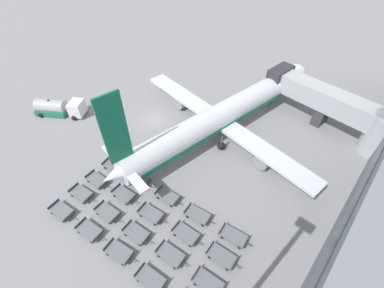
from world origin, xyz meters
TOP-DOWN VIEW (x-y plane):
  - ground_plane at (0.00, 0.00)m, footprint 500.00×500.00m
  - jet_bridge at (23.52, 17.72)m, footprint 21.64×6.89m
  - airplane at (10.34, 5.55)m, footprint 34.10×40.72m
  - fuel_tanker_primary at (-13.46, -9.57)m, footprint 8.47×6.95m
  - baggage_dolly_row_near_col_a at (5.08, -19.22)m, footprint 3.80×2.09m
  - baggage_dolly_row_near_col_b at (9.72, -18.42)m, footprint 3.80×2.05m
  - baggage_dolly_row_near_col_c at (14.17, -17.70)m, footprint 3.81×2.19m
  - baggage_dolly_row_near_col_d at (18.65, -17.27)m, footprint 3.79×2.02m
  - baggage_dolly_row_mid_a_col_a at (4.62, -16.33)m, footprint 3.80×2.10m
  - baggage_dolly_row_mid_a_col_b at (9.30, -15.73)m, footprint 3.79×1.98m
  - baggage_dolly_row_mid_a_col_c at (13.90, -15.13)m, footprint 3.79×2.01m
  - baggage_dolly_row_mid_a_col_d at (18.43, -14.30)m, footprint 3.79×1.98m
  - baggage_dolly_row_mid_a_col_e at (23.06, -13.80)m, footprint 3.79×1.99m
  - baggage_dolly_row_mid_b_col_a at (4.23, -13.77)m, footprint 3.78×1.96m
  - baggage_dolly_row_mid_b_col_b at (8.73, -12.86)m, footprint 3.78×1.96m
  - baggage_dolly_row_mid_b_col_c at (13.32, -12.43)m, footprint 3.80×2.07m
  - baggage_dolly_row_mid_b_col_d at (18.08, -11.54)m, footprint 3.78×1.93m
  - baggage_dolly_row_mid_b_col_e at (22.50, -10.89)m, footprint 3.79×1.97m
  - baggage_dolly_row_far_col_a at (3.84, -10.85)m, footprint 3.80×2.18m
  - baggage_dolly_row_far_col_b at (8.35, -10.18)m, footprint 3.80×2.10m
  - baggage_dolly_row_far_col_c at (13.03, -9.41)m, footprint 3.79×1.99m
  - baggage_dolly_row_far_col_d at (17.52, -8.88)m, footprint 3.80×2.09m
  - baggage_dolly_row_far_col_e at (22.16, -8.24)m, footprint 3.80×2.07m

SIDE VIEW (x-z plane):
  - ground_plane at x=0.00m, z-range 0.00..0.00m
  - baggage_dolly_row_near_col_a at x=5.08m, z-range 0.02..0.94m
  - baggage_dolly_row_near_col_b at x=9.72m, z-range 0.02..0.94m
  - baggage_dolly_row_near_col_c at x=14.17m, z-range 0.02..0.94m
  - baggage_dolly_row_near_col_d at x=18.65m, z-range 0.02..0.94m
  - baggage_dolly_row_mid_a_col_a at x=4.62m, z-range 0.02..0.94m
  - baggage_dolly_row_mid_a_col_b at x=9.30m, z-range 0.02..0.94m
  - baggage_dolly_row_mid_a_col_c at x=13.90m, z-range 0.02..0.94m
  - baggage_dolly_row_mid_a_col_d at x=18.43m, z-range 0.02..0.94m
  - baggage_dolly_row_mid_a_col_e at x=23.06m, z-range 0.02..0.94m
  - baggage_dolly_row_mid_b_col_a at x=4.23m, z-range 0.02..0.94m
  - baggage_dolly_row_mid_b_col_b at x=8.73m, z-range 0.02..0.94m
  - baggage_dolly_row_mid_b_col_c at x=13.32m, z-range 0.02..0.94m
  - baggage_dolly_row_mid_b_col_d at x=18.08m, z-range 0.02..0.94m
  - baggage_dolly_row_mid_b_col_e at x=22.50m, z-range 0.02..0.94m
  - baggage_dolly_row_far_col_a at x=3.84m, z-range 0.02..0.94m
  - baggage_dolly_row_far_col_b at x=8.35m, z-range 0.02..0.94m
  - baggage_dolly_row_far_col_c at x=13.03m, z-range 0.02..0.94m
  - baggage_dolly_row_far_col_d at x=17.52m, z-range 0.02..0.94m
  - baggage_dolly_row_far_col_e at x=22.16m, z-range 0.02..0.94m
  - fuel_tanker_primary at x=-13.46m, z-range -0.20..2.67m
  - airplane at x=10.34m, z-range -3.84..10.29m
  - jet_bridge at x=23.52m, z-range 0.66..7.12m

